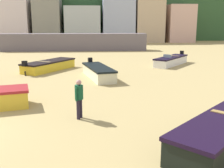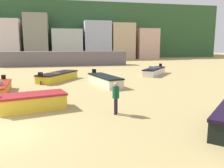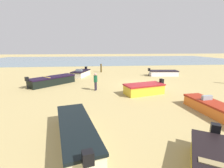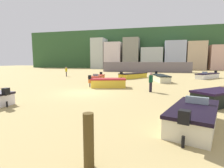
# 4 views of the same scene
# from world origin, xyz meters

# --- Properties ---
(headland_hill) EXTENTS (90.00, 32.00, 14.14)m
(headland_hill) POSITION_xyz_m (0.00, 66.00, 7.07)
(headland_hill) COLOR #30572F
(headland_hill) RESTS_ON ground
(harbor_pier) EXTENTS (20.65, 2.40, 2.37)m
(harbor_pier) POSITION_xyz_m (2.81, 30.00, 1.19)
(harbor_pier) COLOR slate
(harbor_pier) RESTS_ON ground
(townhouse_left) EXTENTS (5.67, 6.56, 9.00)m
(townhouse_left) POSITION_xyz_m (-9.36, 47.28, 4.50)
(townhouse_left) COLOR silver
(townhouse_left) RESTS_ON ground
(townhouse_centre_left) EXTENTS (5.14, 5.16, 10.31)m
(townhouse_centre_left) POSITION_xyz_m (-3.12, 46.58, 5.15)
(townhouse_centre_left) COLOR gray
(townhouse_centre_left) RESTS_ON ground
(townhouse_centre) EXTENTS (6.87, 6.30, 7.00)m
(townhouse_centre) POSITION_xyz_m (3.68, 47.15, 3.50)
(townhouse_centre) COLOR #B6C0BC
(townhouse_centre) RESTS_ON ground
(townhouse_centre_right) EXTENTS (6.22, 5.58, 8.93)m
(townhouse_centre_right) POSITION_xyz_m (10.76, 46.79, 4.46)
(townhouse_centre_right) COLOR #A8B3CC
(townhouse_centre_right) RESTS_ON ground
(townhouse_right) EXTENTS (5.47, 6.34, 8.58)m
(townhouse_right) POSITION_xyz_m (16.95, 47.17, 4.29)
(townhouse_right) COLOR #C9AE8A
(townhouse_right) RESTS_ON ground
(townhouse_far_right) EXTENTS (5.18, 6.95, 7.36)m
(townhouse_far_right) POSITION_xyz_m (23.25, 47.47, 3.68)
(townhouse_far_right) COLOR beige
(townhouse_far_right) RESTS_ON ground
(boat_yellow_1) EXTENTS (4.05, 5.19, 1.11)m
(boat_yellow_1) POSITION_xyz_m (2.10, 13.46, 0.40)
(boat_yellow_1) COLOR gold
(boat_yellow_1) RESTS_ON ground
(boat_orange_3) EXTENTS (1.67, 4.76, 1.04)m
(boat_orange_3) POSITION_xyz_m (-1.84, 8.15, 0.38)
(boat_orange_3) COLOR orange
(boat_orange_3) RESTS_ON ground
(boat_cream_5) EXTENTS (2.43, 5.04, 1.16)m
(boat_cream_5) POSITION_xyz_m (6.09, 9.99, 0.43)
(boat_cream_5) COLOR beige
(boat_cream_5) RESTS_ON ground
(boat_yellow_6) EXTENTS (3.77, 2.36, 1.20)m
(boat_yellow_6) POSITION_xyz_m (1.02, 3.25, 0.45)
(boat_yellow_6) COLOR gold
(boat_yellow_6) RESTS_ON ground
(boat_white_7) EXTENTS (4.20, 4.80, 1.11)m
(boat_white_7) POSITION_xyz_m (12.94, 15.67, 0.41)
(boat_white_7) COLOR white
(boat_white_7) RESTS_ON ground
(beach_walker_foreground) EXTENTS (0.45, 0.52, 1.62)m
(beach_walker_foreground) POSITION_xyz_m (5.18, 1.61, 0.95)
(beach_walker_foreground) COLOR #241D2C
(beach_walker_foreground) RESTS_ON ground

